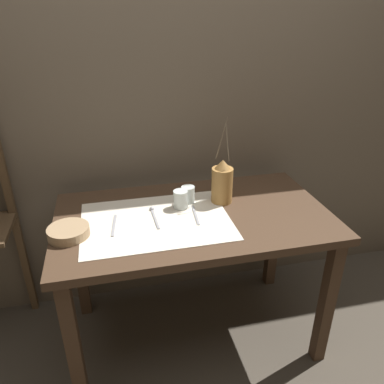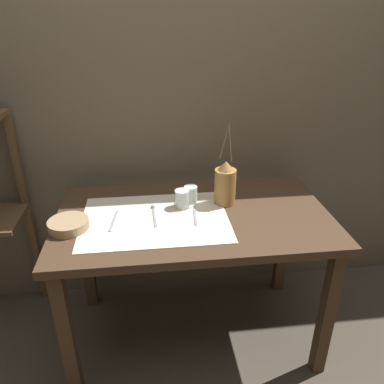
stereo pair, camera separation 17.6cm
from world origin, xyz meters
TOP-DOWN VIEW (x-y plane):
  - ground_plane at (0.00, 0.00)m, footprint 12.00×12.00m
  - stone_wall_back at (0.00, 0.48)m, footprint 7.00×0.06m
  - wooden_table at (0.00, 0.00)m, footprint 1.32×0.75m
  - linen_cloth at (-0.19, -0.03)m, footprint 0.69×0.50m
  - pitcher_with_flowers at (0.17, 0.10)m, footprint 0.11×0.11m
  - wooden_bowl at (-0.58, -0.07)m, footprint 0.18×0.18m
  - glass_tumbler_near at (-0.05, 0.08)m, footprint 0.07×0.07m
  - glass_tumbler_far at (0.00, 0.12)m, footprint 0.07×0.07m
  - fork_inner at (-0.38, -0.03)m, footprint 0.04×0.19m
  - spoon_outer at (-0.19, 0.04)m, footprint 0.02×0.20m
  - fork_outer at (0.01, -0.02)m, footprint 0.03×0.19m

SIDE VIEW (x-z plane):
  - ground_plane at x=0.00m, z-range 0.00..0.00m
  - wooden_table at x=0.00m, z-range 0.29..1.07m
  - linen_cloth at x=-0.19m, z-range 0.78..0.78m
  - fork_inner at x=-0.38m, z-range 0.78..0.79m
  - fork_outer at x=0.01m, z-range 0.78..0.79m
  - spoon_outer at x=-0.19m, z-range 0.77..0.80m
  - wooden_bowl at x=-0.58m, z-range 0.78..0.82m
  - glass_tumbler_far at x=0.00m, z-range 0.78..0.87m
  - glass_tumbler_near at x=-0.05m, z-range 0.78..0.87m
  - pitcher_with_flowers at x=0.17m, z-range 0.67..1.11m
  - stone_wall_back at x=0.00m, z-range 0.00..2.40m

